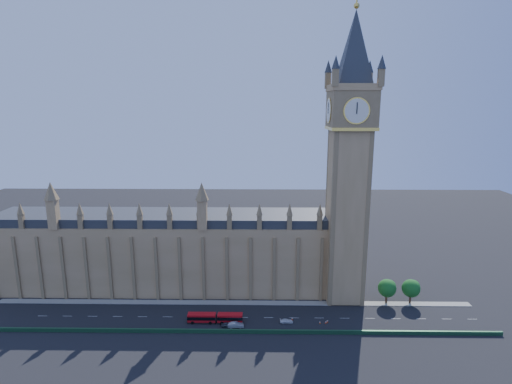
{
  "coord_description": "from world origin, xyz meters",
  "views": [
    {
      "loc": [
        9.72,
        -114.84,
        65.24
      ],
      "look_at": [
        7.9,
        10.0,
        38.46
      ],
      "focal_mm": 28.0,
      "sensor_mm": 36.0,
      "label": 1
    }
  ],
  "objects_px": {
    "car_silver": "(236,325)",
    "red_bus": "(215,318)",
    "car_grey": "(227,325)",
    "car_white": "(287,321)"
  },
  "relations": [
    {
      "from": "red_bus",
      "to": "car_silver",
      "type": "bearing_deg",
      "value": -22.92
    },
    {
      "from": "red_bus",
      "to": "car_silver",
      "type": "relative_size",
      "value": 3.52
    },
    {
      "from": "car_silver",
      "to": "car_white",
      "type": "xyz_separation_m",
      "value": [
        15.5,
        2.82,
        -0.2
      ]
    },
    {
      "from": "red_bus",
      "to": "car_silver",
      "type": "distance_m",
      "value": 7.12
    },
    {
      "from": "red_bus",
      "to": "car_grey",
      "type": "bearing_deg",
      "value": -31.96
    },
    {
      "from": "car_white",
      "to": "car_silver",
      "type": "bearing_deg",
      "value": 96.23
    },
    {
      "from": "red_bus",
      "to": "car_grey",
      "type": "xyz_separation_m",
      "value": [
        4.0,
        -2.51,
        -0.85
      ]
    },
    {
      "from": "car_grey",
      "to": "car_white",
      "type": "relative_size",
      "value": 0.96
    },
    {
      "from": "car_silver",
      "to": "red_bus",
      "type": "bearing_deg",
      "value": 62.59
    },
    {
      "from": "red_bus",
      "to": "car_white",
      "type": "distance_m",
      "value": 22.04
    }
  ]
}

